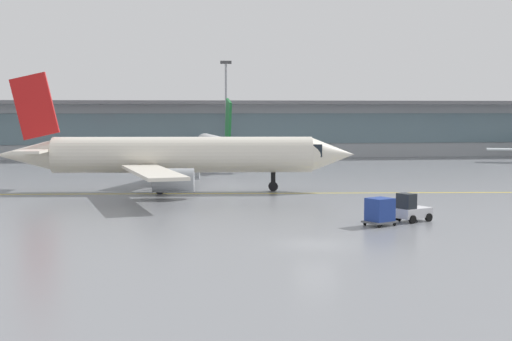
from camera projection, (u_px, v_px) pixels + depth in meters
ground_plane at (315, 244)px, 45.53m from camera, size 400.00×400.00×0.00m
taxiway_centreline_stripe at (184, 194)px, 73.03m from camera, size 109.53×10.88×0.01m
terminal_concourse at (212, 128)px, 129.22m from camera, size 227.36×11.00×9.60m
gate_airplane_1 at (215, 146)px, 107.72m from camera, size 26.85×28.94×9.58m
taxiing_regional_jet at (178, 156)px, 74.71m from camera, size 35.61×32.96×11.79m
baggage_tug at (411, 209)px, 54.68m from camera, size 2.95×2.51×2.10m
cargo_dolly_lead at (380, 211)px, 52.82m from camera, size 2.61×2.40×1.94m
apron_light_mast_1 at (226, 106)px, 122.51m from camera, size 1.80×0.36×15.98m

